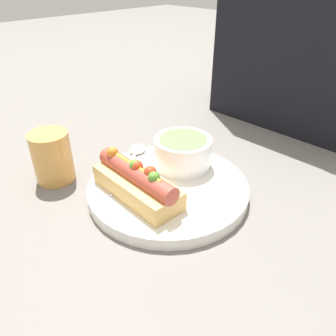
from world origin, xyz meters
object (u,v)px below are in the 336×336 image
drinking_glass (52,157)px  spoon (135,154)px  seated_diner (315,18)px  hot_dog (137,182)px  soup_bowl (183,151)px

drinking_glass → spoon: bearing=63.3°
seated_diner → hot_dog: bearing=-92.2°
seated_diner → drinking_glass: bearing=-108.7°
soup_bowl → drinking_glass: bearing=-131.7°
drinking_glass → hot_dog: bearing=18.2°
hot_dog → soup_bowl: (-0.01, 0.11, 0.00)m
soup_bowl → seated_diner: 0.39m
spoon → drinking_glass: size_ratio=1.68×
soup_bowl → drinking_glass: (-0.14, -0.16, -0.00)m
drinking_glass → seated_diner: 0.57m
spoon → drinking_glass: drinking_glass is taller
hot_dog → drinking_glass: bearing=-159.6°
hot_dog → spoon: (-0.09, 0.07, -0.02)m
hot_dog → drinking_glass: size_ratio=1.77×
hot_dog → soup_bowl: size_ratio=1.58×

